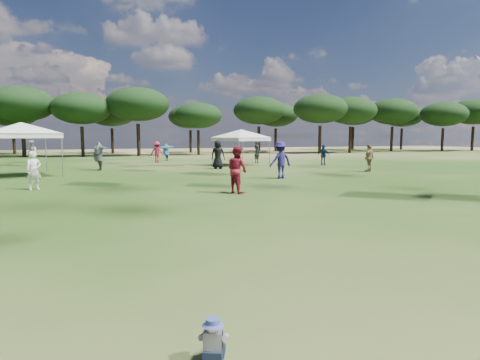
% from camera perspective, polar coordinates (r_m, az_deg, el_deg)
% --- Properties ---
extents(tree_line, '(108.78, 17.63, 7.77)m').
position_cam_1_polar(tree_line, '(49.49, -15.75, 9.77)').
color(tree_line, black).
rests_on(tree_line, ground).
extents(tent_left, '(6.35, 6.35, 3.24)m').
position_cam_1_polar(tent_left, '(24.80, -28.69, 6.93)').
color(tent_left, gray).
rests_on(tent_left, ground).
extents(tent_right, '(6.01, 6.01, 2.99)m').
position_cam_1_polar(tent_right, '(30.06, 0.15, 6.97)').
color(tent_right, gray).
rests_on(tent_right, ground).
extents(toddler, '(0.34, 0.37, 0.45)m').
position_cam_1_polar(toddler, '(4.21, -3.81, -21.99)').
color(toddler, black).
rests_on(toddler, ground).
extents(festival_crowd, '(27.88, 22.78, 1.92)m').
position_cam_1_polar(festival_crowd, '(26.13, -15.28, 3.18)').
color(festival_crowd, '#A31B31').
rests_on(festival_crowd, ground).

